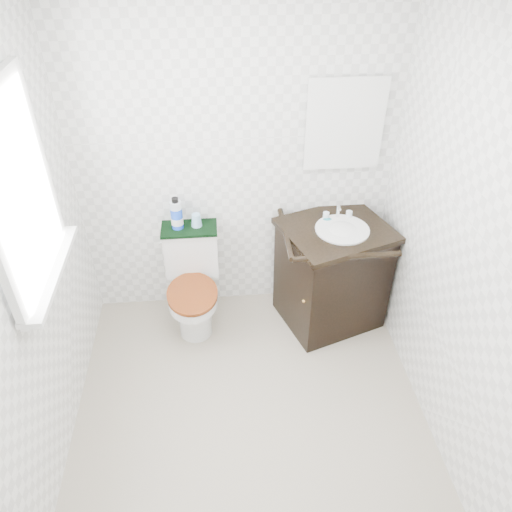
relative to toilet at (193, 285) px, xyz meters
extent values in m
plane|color=#A39783|center=(0.35, -0.97, -0.33)|extent=(2.40, 2.40, 0.00)
plane|color=white|center=(0.35, 0.23, 0.87)|extent=(2.40, 0.00, 2.40)
plane|color=white|center=(-0.75, -0.97, 0.87)|extent=(0.00, 2.40, 2.40)
plane|color=white|center=(1.45, -0.97, 0.87)|extent=(0.00, 2.40, 2.40)
cube|color=white|center=(-0.72, -0.72, 1.22)|extent=(0.02, 0.70, 0.90)
cube|color=silver|center=(1.07, 0.20, 1.12)|extent=(0.50, 0.02, 0.60)
cylinder|color=white|center=(0.00, -0.15, -0.15)|extent=(0.24, 0.24, 0.37)
cube|color=white|center=(0.00, 0.10, -0.15)|extent=(0.24, 0.28, 0.37)
cube|color=white|center=(0.00, 0.12, 0.21)|extent=(0.39, 0.18, 0.35)
cube|color=white|center=(0.00, 0.12, 0.40)|extent=(0.40, 0.20, 0.03)
cylinder|color=white|center=(0.00, -0.19, 0.04)|extent=(0.35, 0.35, 0.08)
cylinder|color=maroon|center=(0.00, -0.19, 0.08)|extent=(0.38, 0.38, 0.03)
cube|color=black|center=(1.02, -0.07, 0.06)|extent=(0.81, 0.75, 0.78)
cube|color=black|center=(1.02, -0.07, 0.47)|extent=(0.87, 0.80, 0.04)
cylinder|color=white|center=(1.05, -0.10, 0.49)|extent=(0.37, 0.37, 0.01)
ellipsoid|color=white|center=(1.05, -0.10, 0.44)|extent=(0.32, 0.32, 0.16)
cylinder|color=silver|center=(1.05, 0.06, 0.54)|extent=(0.02, 0.02, 0.10)
cube|color=white|center=(0.79, 0.13, -0.21)|extent=(0.18, 0.14, 0.24)
cube|color=white|center=(0.79, 0.13, -0.08)|extent=(0.20, 0.16, 0.03)
cube|color=black|center=(0.00, 0.12, 0.42)|extent=(0.39, 0.22, 0.02)
cylinder|color=blue|center=(-0.08, 0.13, 0.51)|extent=(0.08, 0.08, 0.16)
cylinder|color=silver|center=(-0.08, 0.13, 0.61)|extent=(0.08, 0.08, 0.05)
cylinder|color=black|center=(-0.08, 0.13, 0.66)|extent=(0.05, 0.05, 0.03)
cone|color=#85B8DA|center=(0.06, 0.14, 0.48)|extent=(0.08, 0.08, 0.09)
ellipsoid|color=#196E7C|center=(0.97, 0.03, 0.50)|extent=(0.07, 0.05, 0.02)
camera|label=1|loc=(0.21, -2.86, 2.37)|focal=35.00mm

